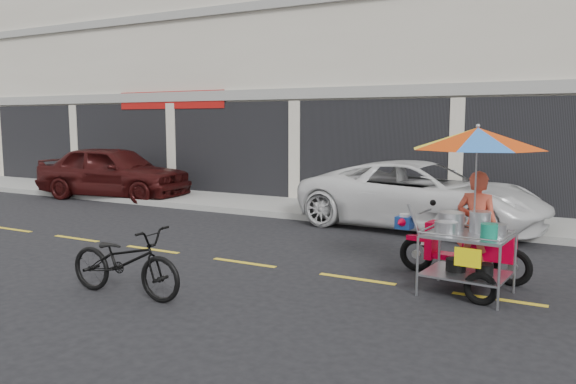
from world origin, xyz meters
The scene contains 9 objects.
ground centered at (0.00, 0.00, 0.00)m, with size 90.00×90.00×0.00m, color black.
sidewalk centered at (0.00, 5.50, 0.07)m, with size 45.00×3.00×0.15m, color gray.
centerline centered at (0.00, 0.00, 0.00)m, with size 42.00×0.10×0.01m, color gold.
maroon_sedan centered at (-9.79, 4.70, 0.81)m, with size 1.91×4.74×1.61m, color black.
white_pickup centered at (-0.27, 4.39, 0.74)m, with size 2.44×5.30×1.47m, color silver.
plant_tall centered at (-12.95, 6.16, 0.62)m, with size 0.85×0.74×0.94m, color #134B1A.
plant_short centered at (-12.27, 5.81, 0.63)m, with size 0.54×0.54×0.96m, color #134B1A.
near_bicycle centered at (-2.42, -2.25, 0.48)m, with size 0.64×1.82×0.96m, color black.
food_vendor_rig centered at (1.57, 0.34, 1.45)m, with size 2.29×1.98×2.31m.
Camera 1 is at (3.01, -7.60, 2.34)m, focal length 35.00 mm.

